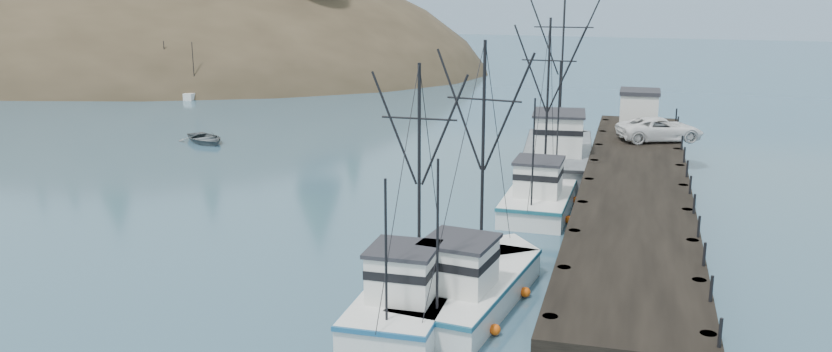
% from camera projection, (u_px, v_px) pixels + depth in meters
% --- Properties ---
extents(ground, '(400.00, 400.00, 0.00)m').
position_uv_depth(ground, '(296.00, 293.00, 35.32)').
color(ground, '#2D4F65').
rests_on(ground, ground).
extents(pier, '(6.00, 44.00, 2.00)m').
position_uv_depth(pier, '(635.00, 187.00, 46.22)').
color(pier, black).
rests_on(pier, ground).
extents(headland, '(134.80, 78.00, 51.00)m').
position_uv_depth(headland, '(63.00, 89.00, 129.32)').
color(headland, '#382D1E').
rests_on(headland, ground).
extents(distant_ridge, '(360.00, 40.00, 26.00)m').
position_uv_depth(distant_ridge, '(627.00, 31.00, 191.55)').
color(distant_ridge, '#9EB2C6').
rests_on(distant_ridge, ground).
extents(distant_ridge_far, '(180.00, 25.00, 18.00)m').
position_uv_depth(distant_ridge_far, '(437.00, 24.00, 218.54)').
color(distant_ridge_far, silver).
rests_on(distant_ridge_far, ground).
extents(moored_sailboats, '(14.67, 17.35, 6.35)m').
position_uv_depth(moored_sailboats, '(221.00, 88.00, 95.76)').
color(moored_sailboats, white).
rests_on(moored_sailboats, ground).
extents(trawler_near, '(4.97, 11.21, 11.30)m').
position_uv_depth(trawler_near, '(472.00, 284.00, 34.18)').
color(trawler_near, white).
rests_on(trawler_near, ground).
extents(trawler_mid, '(3.58, 10.42, 10.49)m').
position_uv_depth(trawler_mid, '(413.00, 293.00, 33.18)').
color(trawler_mid, white).
rests_on(trawler_mid, ground).
extents(trawler_far, '(3.81, 11.11, 11.42)m').
position_uv_depth(trawler_far, '(541.00, 194.00, 47.92)').
color(trawler_far, white).
rests_on(trawler_far, ground).
extents(work_vessel, '(5.63, 15.50, 12.95)m').
position_uv_depth(work_vessel, '(558.00, 155.00, 56.44)').
color(work_vessel, slate).
rests_on(work_vessel, ground).
extents(pier_shed, '(3.00, 3.20, 2.80)m').
position_uv_depth(pier_shed, '(639.00, 108.00, 62.64)').
color(pier_shed, silver).
rests_on(pier_shed, pier).
extents(pickup_truck, '(6.55, 4.78, 1.66)m').
position_uv_depth(pickup_truck, '(660.00, 129.00, 57.19)').
color(pickup_truck, white).
rests_on(pickup_truck, pier).
extents(motorboat, '(5.87, 5.66, 0.99)m').
position_uv_depth(motorboat, '(205.00, 143.00, 66.52)').
color(motorboat, '#545A5D').
rests_on(motorboat, ground).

